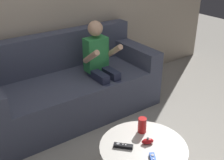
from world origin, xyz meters
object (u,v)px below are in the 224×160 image
Objects in this scene: soda_can at (142,125)px; game_remote_black_near_edge at (123,146)px; person_seated_on_couch at (101,63)px; nunchuk_red at (148,141)px; coffee_table at (143,152)px; couch at (70,87)px.

game_remote_black_near_edge is at bearing -164.61° from soda_can.
person_seated_on_couch is 1.13m from game_remote_black_near_edge.
soda_can reaches higher than nunchuk_red.
coffee_table is 0.21m from soda_can.
nunchuk_red is (-0.31, -1.08, -0.17)m from person_seated_on_couch.
nunchuk_red reaches higher than game_remote_black_near_edge.
soda_can is at bearing 15.39° from game_remote_black_near_edge.
couch reaches higher than game_remote_black_near_edge.
couch reaches higher than nunchuk_red.
person_seated_on_couch reaches higher than game_remote_black_near_edge.
coffee_table is 0.09m from nunchuk_red.
couch is at bearing 80.88° from game_remote_black_near_edge.
coffee_table is 5.24× the size of soda_can.
soda_can is (0.23, 0.06, 0.05)m from game_remote_black_near_edge.
game_remote_black_near_edge reaches higher than coffee_table.
coffee_table is 6.38× the size of nunchuk_red.
game_remote_black_near_edge is at bearing 158.05° from nunchuk_red.
person_seated_on_couch reaches higher than nunchuk_red.
game_remote_black_near_edge is at bearing -99.12° from couch.
game_remote_black_near_edge is 1.26× the size of nunchuk_red.
nunchuk_red is (-0.02, -1.26, 0.10)m from couch.
couch is at bearing 87.07° from coffee_table.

